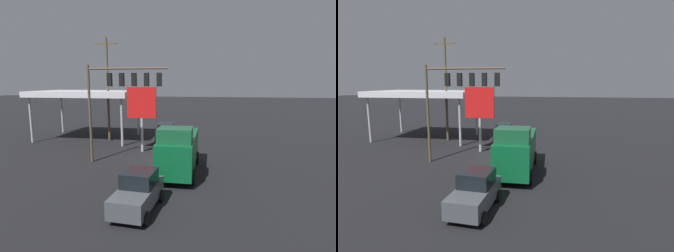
# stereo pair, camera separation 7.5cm
# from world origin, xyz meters

# --- Properties ---
(ground_plane) EXTENTS (200.00, 200.00, 0.00)m
(ground_plane) POSITION_xyz_m (0.00, 0.00, 0.00)
(ground_plane) COLOR black
(traffic_signal_assembly) EXTENTS (6.31, 0.43, 7.70)m
(traffic_signal_assembly) POSITION_xyz_m (3.14, 1.30, 5.90)
(traffic_signal_assembly) COLOR brown
(traffic_signal_assembly) RESTS_ON ground
(utility_pole) EXTENTS (2.40, 0.26, 11.01)m
(utility_pole) POSITION_xyz_m (7.32, -6.44, 5.80)
(utility_pole) COLOR brown
(utility_pole) RESTS_ON ground
(gas_station_canopy) EXTENTS (11.31, 7.22, 5.45)m
(gas_station_canopy) POSITION_xyz_m (10.11, -7.21, 5.09)
(gas_station_canopy) COLOR silver
(gas_station_canopy) RESTS_ON ground
(price_sign) EXTENTS (2.70, 0.27, 5.97)m
(price_sign) POSITION_xyz_m (2.50, -2.45, 4.33)
(price_sign) COLOR #B7B7BC
(price_sign) RESTS_ON ground
(sedan_waiting) EXTENTS (2.29, 4.51, 1.93)m
(sedan_waiting) POSITION_xyz_m (1.12, -7.45, 0.95)
(sedan_waiting) COLOR maroon
(sedan_waiting) RESTS_ON ground
(hatchback_crossing) EXTENTS (2.19, 3.92, 1.97)m
(hatchback_crossing) POSITION_xyz_m (-0.22, 8.60, 0.95)
(hatchback_crossing) COLOR #474C51
(hatchback_crossing) RESTS_ON ground
(delivery_truck) EXTENTS (2.57, 6.80, 3.58)m
(delivery_truck) POSITION_xyz_m (-1.57, 2.81, 1.69)
(delivery_truck) COLOR #0C592D
(delivery_truck) RESTS_ON ground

